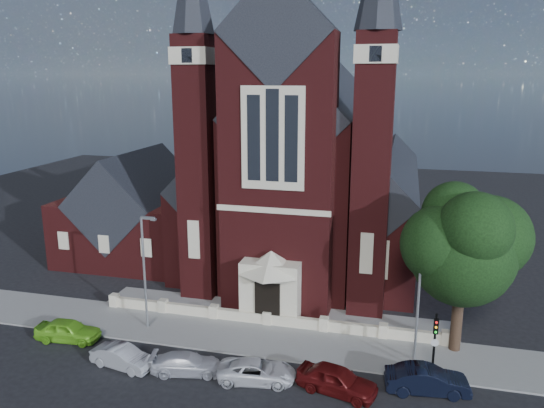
# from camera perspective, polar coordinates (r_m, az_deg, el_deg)

# --- Properties ---
(ground) EXTENTS (120.00, 120.00, 0.00)m
(ground) POSITION_cam_1_polar(r_m,az_deg,el_deg) (45.91, 2.24, -8.26)
(ground) COLOR black
(ground) RESTS_ON ground
(pavement_strip) EXTENTS (60.00, 5.00, 0.12)m
(pavement_strip) POSITION_cam_1_polar(r_m,az_deg,el_deg) (36.65, -1.30, -14.25)
(pavement_strip) COLOR gray
(pavement_strip) RESTS_ON ground
(forecourt_paving) EXTENTS (26.00, 3.00, 0.14)m
(forecourt_paving) POSITION_cam_1_polar(r_m,az_deg,el_deg) (40.11, 0.26, -11.65)
(forecourt_paving) COLOR gray
(forecourt_paving) RESTS_ON ground
(forecourt_wall) EXTENTS (24.00, 0.40, 0.90)m
(forecourt_wall) POSITION_cam_1_polar(r_m,az_deg,el_deg) (38.37, -0.48, -12.89)
(forecourt_wall) COLOR beige
(forecourt_wall) RESTS_ON ground
(church) EXTENTS (20.01, 34.90, 29.20)m
(church) POSITION_cam_1_polar(r_m,az_deg,el_deg) (51.16, 4.20, 3.57)
(church) COLOR #481313
(church) RESTS_ON ground
(parish_hall) EXTENTS (12.00, 12.20, 10.24)m
(parish_hall) POSITION_cam_1_polar(r_m,az_deg,el_deg) (52.73, -14.26, -1.16)
(parish_hall) COLOR #481313
(parish_hall) RESTS_ON ground
(street_tree) EXTENTS (6.40, 6.60, 10.70)m
(street_tree) POSITION_cam_1_polar(r_m,az_deg,el_deg) (34.16, 20.09, -4.57)
(street_tree) COLOR black
(street_tree) RESTS_ON ground
(street_lamp_left) EXTENTS (1.16, 0.22, 8.09)m
(street_lamp_left) POSITION_cam_1_polar(r_m,az_deg,el_deg) (37.10, -13.49, -6.51)
(street_lamp_left) COLOR gray
(street_lamp_left) RESTS_ON ground
(street_lamp_right) EXTENTS (1.16, 0.22, 8.09)m
(street_lamp_right) POSITION_cam_1_polar(r_m,az_deg,el_deg) (33.17, 15.68, -9.13)
(street_lamp_right) COLOR gray
(street_lamp_right) RESTS_ON ground
(traffic_signal) EXTENTS (0.28, 0.42, 4.00)m
(traffic_signal) POSITION_cam_1_polar(r_m,az_deg,el_deg) (32.63, 17.13, -13.54)
(traffic_signal) COLOR black
(traffic_signal) RESTS_ON ground
(car_lime_van) EXTENTS (4.41, 2.09, 1.45)m
(car_lime_van) POSITION_cam_1_polar(r_m,az_deg,el_deg) (38.52, -21.10, -12.56)
(car_lime_van) COLOR #72C427
(car_lime_van) RESTS_ON ground
(car_silver_a) EXTENTS (4.22, 2.12, 1.33)m
(car_silver_a) POSITION_cam_1_polar(r_m,az_deg,el_deg) (34.39, -15.78, -15.57)
(car_silver_a) COLOR #97999E
(car_silver_a) RESTS_ON ground
(car_silver_b) EXTENTS (4.50, 2.61, 1.23)m
(car_silver_b) POSITION_cam_1_polar(r_m,az_deg,el_deg) (33.03, -9.15, -16.59)
(car_silver_b) COLOR silver
(car_silver_b) RESTS_ON ground
(car_white_suv) EXTENTS (4.78, 2.76, 1.25)m
(car_white_suv) POSITION_cam_1_polar(r_m,az_deg,el_deg) (31.93, -1.64, -17.53)
(car_white_suv) COLOR silver
(car_white_suv) RESTS_ON ground
(car_dark_red) EXTENTS (4.85, 2.89, 1.55)m
(car_dark_red) POSITION_cam_1_polar(r_m,az_deg,el_deg) (31.10, 7.00, -18.26)
(car_dark_red) COLOR #540E0E
(car_dark_red) RESTS_ON ground
(car_navy) EXTENTS (4.76, 2.20, 1.51)m
(car_navy) POSITION_cam_1_polar(r_m,az_deg,el_deg) (32.07, 16.35, -17.72)
(car_navy) COLOR black
(car_navy) RESTS_ON ground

